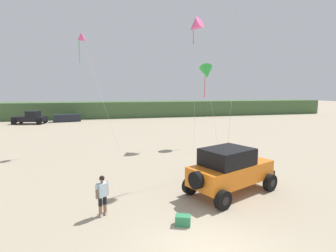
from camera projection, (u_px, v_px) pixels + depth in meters
name	position (u px, v px, depth m)	size (l,w,h in m)	color
dune_ridge	(111.00, 109.00, 49.65)	(90.00, 6.80, 2.97)	#426038
jeep	(230.00, 169.00, 12.49)	(5.00, 3.84, 2.26)	orange
person_watching	(102.00, 193.00, 10.17)	(0.53, 0.46, 1.67)	#8C664C
cooler_box	(183.00, 220.00, 9.55)	(0.56, 0.36, 0.38)	#2D7F51
distant_pickup	(31.00, 118.00, 39.12)	(4.90, 3.25, 1.98)	black
distant_sedan	(67.00, 118.00, 42.11)	(4.20, 1.70, 1.20)	#1E232D
kite_green_box	(207.00, 73.00, 23.01)	(1.76, 4.34, 7.49)	green
kite_orange_streamer	(195.00, 26.00, 23.48)	(1.79, 3.28, 11.68)	#E04C93
kite_purple_stunt	(81.00, 39.00, 20.71)	(3.29, 2.41, 9.60)	#E04C93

